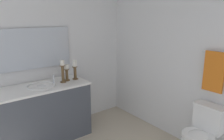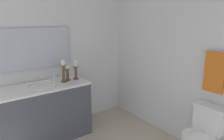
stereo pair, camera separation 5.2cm
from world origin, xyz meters
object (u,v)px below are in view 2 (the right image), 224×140
Objects in this scene: mirror at (33,49)px; candle_holder_tall at (76,69)px; vanity_cabinet at (44,113)px; towel_near_vanity at (214,72)px; candle_holder_mid at (63,70)px; candle_holder_short at (67,72)px; toilet at (201,137)px; sink_basin at (42,88)px.

mirror reaches higher than candle_holder_tall.
vanity_cabinet is at bearing -89.23° from candle_holder_tall.
candle_holder_mid is at bearing -143.06° from towel_near_vanity.
candle_holder_mid is at bearing -60.91° from candle_holder_short.
candle_holder_tall is at bearing 90.77° from vanity_cabinet.
toilet is at bearing -80.96° from towel_near_vanity.
toilet is (1.73, 0.95, -0.62)m from candle_holder_short.
towel_near_vanity is (1.68, 1.57, 0.73)m from vanity_cabinet.
candle_holder_short is at bearing 119.09° from candle_holder_mid.
sink_basin is 0.45m from candle_holder_short.
mirror is 2.36× the size of towel_near_vanity.
mirror reaches higher than toilet.
candle_holder_tall reaches higher than vanity_cabinet.
mirror is 2.52m from towel_near_vanity.
candle_holder_tall is at bearing 98.45° from candle_holder_mid.
vanity_cabinet is 2.19m from toilet.
candle_holder_tall is (-0.01, 0.55, 0.20)m from sink_basin.
candle_holder_short is 2.06m from towel_near_vanity.
toilet is (1.72, 0.81, -0.66)m from candle_holder_tall.
mirror is at bearing -141.28° from towel_near_vanity.
sink_basin is 1.31× the size of candle_holder_tall.
toilet is at bearing 28.77° from candle_holder_short.
candle_holder_mid is (0.03, 0.33, 0.61)m from vanity_cabinet.
sink_basin is at bearing -136.92° from towel_near_vanity.
vanity_cabinet is 5.28× the size of candle_holder_short.
candle_holder_mid is 0.45× the size of toilet.
candle_holder_mid is 0.67× the size of towel_near_vanity.
mirror is at bearing -116.35° from candle_holder_tall.
mirror reaches higher than candle_holder_mid.
candle_holder_tall reaches higher than sink_basin.
candle_holder_short is at bearing -151.23° from toilet.
candle_holder_tall is 1.21× the size of candle_holder_short.
candle_holder_mid is 2.07m from towel_near_vanity.
candle_holder_mid reaches higher than sink_basin.
sink_basin is at bearing -141.42° from toilet.
mirror is (-0.28, 0.00, 0.93)m from vanity_cabinet.
vanity_cabinet is 1.79× the size of toilet.
vanity_cabinet reaches higher than toilet.
vanity_cabinet is at bearing -86.89° from candle_holder_short.
mirror is (-0.28, -0.00, 0.54)m from sink_basin.
candle_holder_short is at bearing 93.12° from sink_basin.
candle_holder_mid is (0.31, 0.33, -0.32)m from mirror.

